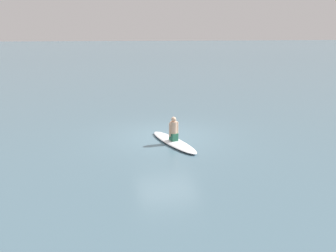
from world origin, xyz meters
TOP-DOWN VIEW (x-y plane):
  - ground_plane at (0.00, 0.00)m, footprint 400.00×400.00m
  - surfboard at (0.03, -0.96)m, footprint 1.44×3.15m
  - person_paddler at (0.03, -0.96)m, footprint 0.40×0.36m

SIDE VIEW (x-z plane):
  - ground_plane at x=0.00m, z-range 0.00..0.00m
  - surfboard at x=0.03m, z-range 0.00..0.13m
  - person_paddler at x=0.03m, z-range 0.08..1.00m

